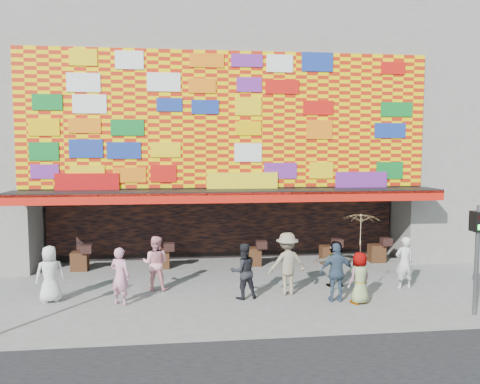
{
  "coord_description": "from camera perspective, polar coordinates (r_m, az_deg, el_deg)",
  "views": [
    {
      "loc": [
        -1.57,
        -13.03,
        4.46
      ],
      "look_at": [
        0.19,
        2.0,
        3.1
      ],
      "focal_mm": 35.0,
      "sensor_mm": 36.0,
      "label": 1
    }
  ],
  "objects": [
    {
      "name": "shop_building",
      "position": [
        21.27,
        -2.47,
        7.2
      ],
      "size": [
        15.2,
        9.4,
        10.0
      ],
      "color": "gray",
      "rests_on": "ground"
    },
    {
      "name": "ped_f",
      "position": [
        15.84,
        11.57,
        -8.52
      ],
      "size": [
        1.4,
        0.45,
        1.51
      ],
      "primitive_type": "imported",
      "rotation": [
        0.0,
        0.0,
        3.15
      ],
      "color": "gray",
      "rests_on": "ground"
    },
    {
      "name": "signal_right",
      "position": [
        14.14,
        26.96,
        -6.03
      ],
      "size": [
        0.22,
        0.2,
        3.0
      ],
      "color": "#59595B",
      "rests_on": "ground"
    },
    {
      "name": "ped_d",
      "position": [
        14.69,
        5.77,
        -8.67
      ],
      "size": [
        1.34,
        0.9,
        1.93
      ],
      "primitive_type": "imported",
      "rotation": [
        0.0,
        0.0,
        3.3
      ],
      "color": "gray",
      "rests_on": "ground"
    },
    {
      "name": "ground",
      "position": [
        13.86,
        0.18,
        -13.65
      ],
      "size": [
        90.0,
        90.0,
        0.0
      ],
      "primitive_type": "plane",
      "color": "slate",
      "rests_on": "ground"
    },
    {
      "name": "ped_h",
      "position": [
        16.14,
        19.41,
        -8.12
      ],
      "size": [
        0.63,
        0.43,
        1.69
      ],
      "primitive_type": "imported",
      "rotation": [
        0.0,
        0.0,
        3.18
      ],
      "color": "silver",
      "rests_on": "ground"
    },
    {
      "name": "ped_c",
      "position": [
        14.23,
        0.41,
        -9.61
      ],
      "size": [
        0.93,
        0.8,
        1.68
      ],
      "primitive_type": "imported",
      "rotation": [
        0.0,
        0.0,
        3.36
      ],
      "color": "black",
      "rests_on": "ground"
    },
    {
      "name": "ped_i",
      "position": [
        15.33,
        -10.26,
        -8.51
      ],
      "size": [
        0.97,
        0.82,
        1.74
      ],
      "primitive_type": "imported",
      "rotation": [
        0.0,
        0.0,
        2.93
      ],
      "color": "pink",
      "rests_on": "ground"
    },
    {
      "name": "ped_b",
      "position": [
        14.11,
        -14.41,
        -9.9
      ],
      "size": [
        0.73,
        0.63,
        1.68
      ],
      "primitive_type": "imported",
      "rotation": [
        0.0,
        0.0,
        2.68
      ],
      "color": "pink",
      "rests_on": "ground"
    },
    {
      "name": "parasol",
      "position": [
        13.94,
        14.52,
        -4.46
      ],
      "size": [
        1.22,
        1.24,
        1.91
      ],
      "color": "#F7DB9B",
      "rests_on": "ground"
    },
    {
      "name": "ped_e",
      "position": [
        14.23,
        11.72,
        -9.57
      ],
      "size": [
        1.04,
        0.47,
        1.75
      ],
      "primitive_type": "imported",
      "rotation": [
        0.0,
        0.0,
        3.1
      ],
      "color": "#3A4E66",
      "rests_on": "ground"
    },
    {
      "name": "ped_a",
      "position": [
        15.0,
        -22.15,
        -9.23
      ],
      "size": [
        0.92,
        0.72,
        1.67
      ],
      "primitive_type": "imported",
      "rotation": [
        0.0,
        0.0,
        3.39
      ],
      "color": "silver",
      "rests_on": "ground"
    },
    {
      "name": "ped_g",
      "position": [
        14.24,
        14.39,
        -10.1
      ],
      "size": [
        0.87,
        0.74,
        1.52
      ],
      "primitive_type": "imported",
      "rotation": [
        0.0,
        0.0,
        3.55
      ],
      "color": "gray",
      "rests_on": "ground"
    }
  ]
}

